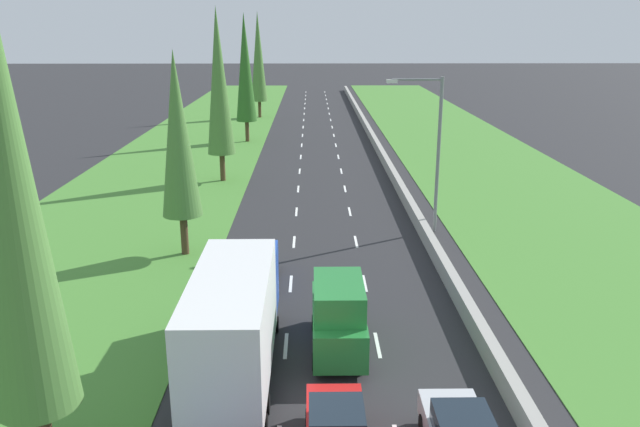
% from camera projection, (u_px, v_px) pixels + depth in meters
% --- Properties ---
extents(ground_plane, '(300.00, 300.00, 0.00)m').
position_uv_depth(ground_plane, '(319.00, 151.00, 61.29)').
color(ground_plane, '#28282B').
rests_on(ground_plane, ground).
extents(grass_verge_left, '(14.00, 140.00, 0.04)m').
position_uv_depth(grass_verge_left, '(189.00, 151.00, 61.12)').
color(grass_verge_left, '#478433').
rests_on(grass_verge_left, ground).
extents(grass_verge_right, '(14.00, 140.00, 0.04)m').
position_uv_depth(grass_verge_right, '(465.00, 150.00, 61.47)').
color(grass_verge_right, '#478433').
rests_on(grass_verge_right, ground).
extents(median_barrier, '(0.44, 120.00, 0.85)m').
position_uv_depth(median_barrier, '(377.00, 146.00, 61.24)').
color(median_barrier, '#9E9B93').
rests_on(median_barrier, ground).
extents(lane_markings, '(3.64, 116.00, 0.01)m').
position_uv_depth(lane_markings, '(319.00, 151.00, 61.29)').
color(lane_markings, white).
rests_on(lane_markings, ground).
extents(green_van_centre_lane, '(1.96, 4.90, 2.82)m').
position_uv_depth(green_van_centre_lane, '(338.00, 316.00, 23.21)').
color(green_van_centre_lane, '#237A33').
rests_on(green_van_centre_lane, ground).
extents(white_box_truck_left_lane, '(2.46, 9.40, 4.18)m').
position_uv_depth(white_box_truck_left_lane, '(235.00, 322.00, 21.02)').
color(white_box_truck_left_lane, black).
rests_on(white_box_truck_left_lane, ground).
extents(blue_hatchback_left_lane_third, '(1.74, 3.90, 1.72)m').
position_uv_depth(blue_hatchback_left_lane_third, '(258.00, 265.00, 29.65)').
color(blue_hatchback_left_lane_third, '#1E47B7').
rests_on(blue_hatchback_left_lane_third, ground).
extents(poplar_tree_nearest, '(2.17, 2.17, 14.75)m').
position_uv_depth(poplar_tree_nearest, '(6.00, 171.00, 14.67)').
color(poplar_tree_nearest, '#4C3823').
rests_on(poplar_tree_nearest, ground).
extents(poplar_tree_second, '(2.07, 2.07, 10.66)m').
position_uv_depth(poplar_tree_second, '(178.00, 136.00, 31.69)').
color(poplar_tree_second, '#4C3823').
rests_on(poplar_tree_second, ground).
extents(poplar_tree_third, '(2.13, 2.13, 13.17)m').
position_uv_depth(poplar_tree_third, '(219.00, 82.00, 47.20)').
color(poplar_tree_third, '#4C3823').
rests_on(poplar_tree_third, ground).
extents(poplar_tree_fourth, '(2.13, 2.13, 13.10)m').
position_uv_depth(poplar_tree_fourth, '(245.00, 68.00, 63.93)').
color(poplar_tree_fourth, '#4C3823').
rests_on(poplar_tree_fourth, ground).
extents(poplar_tree_fifth, '(2.14, 2.14, 13.59)m').
position_uv_depth(poplar_tree_fifth, '(258.00, 57.00, 81.34)').
color(poplar_tree_fifth, '#4C3823').
rests_on(poplar_tree_fifth, ground).
extents(street_light_mast, '(3.20, 0.28, 9.00)m').
position_uv_depth(street_light_mast, '(433.00, 144.00, 35.80)').
color(street_light_mast, gray).
rests_on(street_light_mast, ground).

